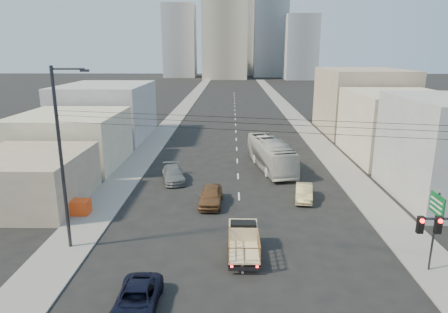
{
  "coord_description": "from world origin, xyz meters",
  "views": [
    {
      "loc": [
        -0.69,
        -20.16,
        12.89
      ],
      "look_at": [
        -1.38,
        14.93,
        3.5
      ],
      "focal_mm": 32.0,
      "sensor_mm": 36.0,
      "label": 1
    }
  ],
  "objects_px": {
    "navy_pickup": "(137,300)",
    "sedan_brown": "(211,196)",
    "streetlamp_left": "(62,155)",
    "crate_stack": "(78,207)",
    "green_sign": "(436,213)",
    "sedan_tan": "(304,192)",
    "flatbed_pickup": "(243,239)",
    "sedan_grey": "(173,174)",
    "city_bus": "(271,154)"
  },
  "relations": [
    {
      "from": "city_bus",
      "to": "green_sign",
      "type": "bearing_deg",
      "value": -81.28
    },
    {
      "from": "city_bus",
      "to": "navy_pickup",
      "type": "bearing_deg",
      "value": -120.01
    },
    {
      "from": "flatbed_pickup",
      "to": "city_bus",
      "type": "bearing_deg",
      "value": 79.71
    },
    {
      "from": "navy_pickup",
      "to": "streetlamp_left",
      "type": "relative_size",
      "value": 0.38
    },
    {
      "from": "flatbed_pickup",
      "to": "sedan_brown",
      "type": "distance_m",
      "value": 9.04
    },
    {
      "from": "navy_pickup",
      "to": "sedan_brown",
      "type": "height_order",
      "value": "sedan_brown"
    },
    {
      "from": "flatbed_pickup",
      "to": "sedan_tan",
      "type": "bearing_deg",
      "value": 60.55
    },
    {
      "from": "green_sign",
      "to": "crate_stack",
      "type": "distance_m",
      "value": 25.64
    },
    {
      "from": "sedan_tan",
      "to": "crate_stack",
      "type": "xyz_separation_m",
      "value": [
        -18.75,
        -3.79,
        0.01
      ]
    },
    {
      "from": "streetlamp_left",
      "to": "crate_stack",
      "type": "relative_size",
      "value": 6.67
    },
    {
      "from": "sedan_grey",
      "to": "streetlamp_left",
      "type": "bearing_deg",
      "value": -121.99
    },
    {
      "from": "city_bus",
      "to": "sedan_grey",
      "type": "relative_size",
      "value": 2.33
    },
    {
      "from": "crate_stack",
      "to": "city_bus",
      "type": "bearing_deg",
      "value": 39.09
    },
    {
      "from": "sedan_tan",
      "to": "navy_pickup",
      "type": "bearing_deg",
      "value": -115.78
    },
    {
      "from": "navy_pickup",
      "to": "sedan_brown",
      "type": "bearing_deg",
      "value": 77.71
    },
    {
      "from": "navy_pickup",
      "to": "sedan_tan",
      "type": "xyz_separation_m",
      "value": [
        11.21,
        15.93,
        0.04
      ]
    },
    {
      "from": "flatbed_pickup",
      "to": "streetlamp_left",
      "type": "relative_size",
      "value": 0.37
    },
    {
      "from": "city_bus",
      "to": "sedan_tan",
      "type": "relative_size",
      "value": 2.85
    },
    {
      "from": "flatbed_pickup",
      "to": "streetlamp_left",
      "type": "bearing_deg",
      "value": 176.47
    },
    {
      "from": "sedan_tan",
      "to": "streetlamp_left",
      "type": "relative_size",
      "value": 0.34
    },
    {
      "from": "flatbed_pickup",
      "to": "sedan_grey",
      "type": "height_order",
      "value": "flatbed_pickup"
    },
    {
      "from": "flatbed_pickup",
      "to": "green_sign",
      "type": "xyz_separation_m",
      "value": [
        11.06,
        -1.79,
        2.65
      ]
    },
    {
      "from": "sedan_brown",
      "to": "crate_stack",
      "type": "xyz_separation_m",
      "value": [
        -10.56,
        -2.46,
        -0.11
      ]
    },
    {
      "from": "sedan_tan",
      "to": "green_sign",
      "type": "distance_m",
      "value": 13.33
    },
    {
      "from": "green_sign",
      "to": "streetlamp_left",
      "type": "height_order",
      "value": "streetlamp_left"
    },
    {
      "from": "green_sign",
      "to": "streetlamp_left",
      "type": "xyz_separation_m",
      "value": [
        -22.56,
        2.5,
        2.69
      ]
    },
    {
      "from": "sedan_brown",
      "to": "crate_stack",
      "type": "distance_m",
      "value": 10.84
    },
    {
      "from": "sedan_brown",
      "to": "green_sign",
      "type": "distance_m",
      "value": 17.41
    },
    {
      "from": "navy_pickup",
      "to": "crate_stack",
      "type": "xyz_separation_m",
      "value": [
        -7.54,
        12.13,
        0.05
      ]
    },
    {
      "from": "city_bus",
      "to": "sedan_brown",
      "type": "xyz_separation_m",
      "value": [
        -6.13,
        -11.11,
        -0.83
      ]
    },
    {
      "from": "flatbed_pickup",
      "to": "green_sign",
      "type": "height_order",
      "value": "green_sign"
    },
    {
      "from": "sedan_tan",
      "to": "sedan_grey",
      "type": "bearing_deg",
      "value": 167.26
    },
    {
      "from": "sedan_tan",
      "to": "sedan_brown",
      "type": "bearing_deg",
      "value": -161.38
    },
    {
      "from": "navy_pickup",
      "to": "sedan_brown",
      "type": "xyz_separation_m",
      "value": [
        3.02,
        14.59,
        0.16
      ]
    },
    {
      "from": "city_bus",
      "to": "streetlamp_left",
      "type": "bearing_deg",
      "value": -138.76
    },
    {
      "from": "navy_pickup",
      "to": "green_sign",
      "type": "distance_m",
      "value": 17.41
    },
    {
      "from": "green_sign",
      "to": "streetlamp_left",
      "type": "bearing_deg",
      "value": 173.68
    },
    {
      "from": "crate_stack",
      "to": "sedan_grey",
      "type": "bearing_deg",
      "value": 53.95
    },
    {
      "from": "sedan_brown",
      "to": "sedan_grey",
      "type": "distance_m",
      "value": 7.58
    },
    {
      "from": "sedan_grey",
      "to": "city_bus",
      "type": "bearing_deg",
      "value": 11.39
    },
    {
      "from": "navy_pickup",
      "to": "city_bus",
      "type": "distance_m",
      "value": 27.3
    },
    {
      "from": "sedan_brown",
      "to": "sedan_grey",
      "type": "relative_size",
      "value": 0.93
    },
    {
      "from": "city_bus",
      "to": "green_sign",
      "type": "xyz_separation_m",
      "value": [
        7.47,
        -21.56,
        2.11
      ]
    },
    {
      "from": "city_bus",
      "to": "sedan_brown",
      "type": "height_order",
      "value": "city_bus"
    },
    {
      "from": "sedan_tan",
      "to": "sedan_grey",
      "type": "xyz_separation_m",
      "value": [
        -12.34,
        5.01,
        0.05
      ]
    },
    {
      "from": "navy_pickup",
      "to": "city_bus",
      "type": "bearing_deg",
      "value": 69.8
    },
    {
      "from": "sedan_tan",
      "to": "sedan_grey",
      "type": "height_order",
      "value": "sedan_grey"
    },
    {
      "from": "navy_pickup",
      "to": "streetlamp_left",
      "type": "distance_m",
      "value": 10.62
    },
    {
      "from": "flatbed_pickup",
      "to": "navy_pickup",
      "type": "bearing_deg",
      "value": -133.2
    },
    {
      "from": "sedan_brown",
      "to": "sedan_tan",
      "type": "distance_m",
      "value": 8.3
    }
  ]
}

